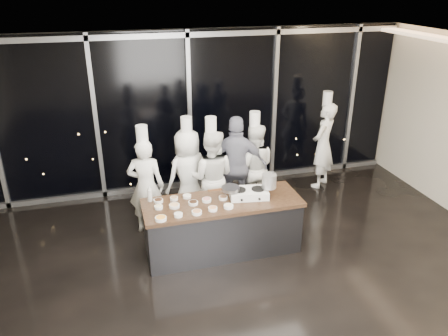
% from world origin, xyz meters
% --- Properties ---
extents(ground, '(9.00, 9.00, 0.00)m').
position_xyz_m(ground, '(0.00, 0.00, 0.00)').
color(ground, black).
rests_on(ground, ground).
extents(room_shell, '(9.02, 7.02, 3.21)m').
position_xyz_m(room_shell, '(0.18, 0.00, 2.25)').
color(room_shell, beige).
rests_on(room_shell, ground).
extents(window_wall, '(8.90, 0.11, 3.20)m').
position_xyz_m(window_wall, '(0.00, 3.43, 1.60)').
color(window_wall, black).
rests_on(window_wall, ground).
extents(demo_counter, '(2.46, 0.86, 0.90)m').
position_xyz_m(demo_counter, '(0.00, 0.90, 0.45)').
color(demo_counter, '#353539').
rests_on(demo_counter, ground).
extents(stove, '(0.64, 0.45, 0.14)m').
position_xyz_m(stove, '(0.44, 0.93, 0.96)').
color(stove, white).
rests_on(stove, demo_counter).
extents(frying_pan, '(0.52, 0.33, 0.05)m').
position_xyz_m(frying_pan, '(0.14, 0.97, 1.06)').
color(frying_pan, slate).
rests_on(frying_pan, stove).
extents(stock_pot, '(0.26, 0.26, 0.23)m').
position_xyz_m(stock_pot, '(0.76, 0.89, 1.15)').
color(stock_pot, silver).
rests_on(stock_pot, stove).
extents(prep_bowls, '(1.19, 0.72, 0.05)m').
position_xyz_m(prep_bowls, '(-0.54, 0.85, 0.93)').
color(prep_bowls, white).
rests_on(prep_bowls, demo_counter).
extents(squeeze_bottle, '(0.07, 0.07, 0.26)m').
position_xyz_m(squeeze_bottle, '(-1.08, 1.20, 1.02)').
color(squeeze_bottle, silver).
rests_on(squeeze_bottle, demo_counter).
extents(chef_far_left, '(0.70, 0.55, 1.92)m').
position_xyz_m(chef_far_left, '(-1.08, 1.85, 0.86)').
color(chef_far_left, white).
rests_on(chef_far_left, ground).
extents(chef_left, '(0.97, 0.81, 1.92)m').
position_xyz_m(chef_left, '(-0.30, 2.11, 0.86)').
color(chef_left, white).
rests_on(chef_left, ground).
extents(chef_center, '(1.02, 0.92, 1.96)m').
position_xyz_m(chef_center, '(0.07, 1.88, 0.87)').
color(chef_center, white).
rests_on(chef_center, ground).
extents(guest, '(1.19, 0.78, 1.87)m').
position_xyz_m(guest, '(0.58, 2.05, 0.94)').
color(guest, '#151B3B').
rests_on(guest, ground).
extents(chef_right, '(0.96, 0.84, 1.91)m').
position_xyz_m(chef_right, '(0.93, 2.14, 0.85)').
color(chef_right, white).
rests_on(chef_right, ground).
extents(chef_side, '(0.78, 0.75, 2.03)m').
position_xyz_m(chef_side, '(2.63, 2.70, 0.92)').
color(chef_side, white).
rests_on(chef_side, ground).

